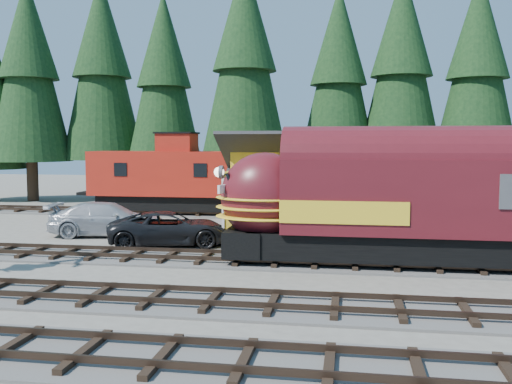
% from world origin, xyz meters
% --- Properties ---
extents(ground, '(120.00, 120.00, 0.00)m').
position_xyz_m(ground, '(0.00, 0.00, 0.00)').
color(ground, '#6B665B').
rests_on(ground, ground).
extents(track_spur, '(32.00, 3.20, 0.33)m').
position_xyz_m(track_spur, '(-10.00, 18.00, 0.06)').
color(track_spur, '#4C4947').
rests_on(track_spur, ground).
extents(depot, '(12.80, 7.00, 5.30)m').
position_xyz_m(depot, '(-0.00, 10.50, 2.96)').
color(depot, gold).
rests_on(depot, ground).
extents(conifer_backdrop, '(78.15, 23.07, 16.77)m').
position_xyz_m(conifer_backdrop, '(7.05, 24.42, 10.34)').
color(conifer_backdrop, black).
rests_on(conifer_backdrop, ground).
extents(locomotive, '(14.89, 2.96, 4.05)m').
position_xyz_m(locomotive, '(1.72, 4.00, 2.39)').
color(locomotive, black).
rests_on(locomotive, ground).
extents(caboose, '(9.61, 2.79, 5.00)m').
position_xyz_m(caboose, '(-12.35, 18.00, 2.49)').
color(caboose, black).
rests_on(caboose, ground).
extents(pickup_truck_a, '(6.15, 4.07, 1.57)m').
position_xyz_m(pickup_truck_a, '(-8.45, 7.14, 0.78)').
color(pickup_truck_a, black).
rests_on(pickup_truck_a, ground).
extents(pickup_truck_b, '(6.21, 3.36, 1.71)m').
position_xyz_m(pickup_truck_b, '(-12.41, 9.16, 0.85)').
color(pickup_truck_b, '#B5B8BE').
rests_on(pickup_truck_b, ground).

